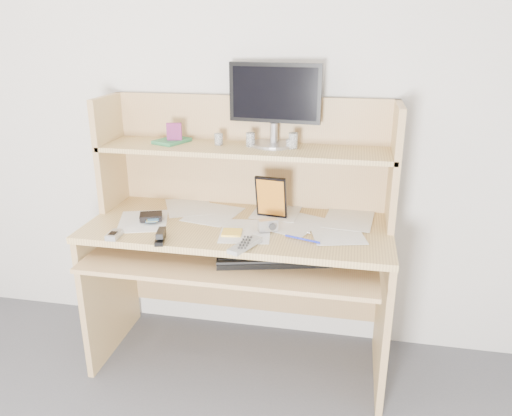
% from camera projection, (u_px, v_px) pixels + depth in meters
% --- Properties ---
extents(back_wall, '(3.60, 0.04, 2.50)m').
position_uv_depth(back_wall, '(252.00, 105.00, 2.44)').
color(back_wall, beige).
rests_on(back_wall, floor).
extents(desk, '(1.40, 0.70, 1.30)m').
position_uv_depth(desk, '(243.00, 229.00, 2.41)').
color(desk, tan).
rests_on(desk, floor).
extents(paper_clutter, '(1.32, 0.54, 0.01)m').
position_uv_depth(paper_clutter, '(239.00, 223.00, 2.31)').
color(paper_clutter, silver).
rests_on(paper_clutter, desk).
extents(keyboard, '(0.52, 0.29, 0.03)m').
position_uv_depth(keyboard, '(273.00, 257.00, 2.17)').
color(keyboard, black).
rests_on(keyboard, desk).
extents(tv_remote, '(0.12, 0.19, 0.02)m').
position_uv_depth(tv_remote, '(245.00, 245.00, 2.05)').
color(tv_remote, gray).
rests_on(tv_remote, paper_clutter).
extents(flip_phone, '(0.05, 0.09, 0.02)m').
position_uv_depth(flip_phone, '(114.00, 234.00, 2.16)').
color(flip_phone, '#B9B9BB').
rests_on(flip_phone, paper_clutter).
extents(stapler, '(0.07, 0.14, 0.04)m').
position_uv_depth(stapler, '(160.00, 235.00, 2.12)').
color(stapler, black).
rests_on(stapler, paper_clutter).
extents(wallet, '(0.13, 0.11, 0.03)m').
position_uv_depth(wallet, '(151.00, 216.00, 2.35)').
color(wallet, black).
rests_on(wallet, paper_clutter).
extents(sticky_note_pad, '(0.10, 0.10, 0.01)m').
position_uv_depth(sticky_note_pad, '(232.00, 233.00, 2.20)').
color(sticky_note_pad, '#F6F741').
rests_on(sticky_note_pad, desk).
extents(digital_camera, '(0.09, 0.07, 0.05)m').
position_uv_depth(digital_camera, '(268.00, 225.00, 2.21)').
color(digital_camera, '#ADADAF').
rests_on(digital_camera, paper_clutter).
extents(game_case, '(0.15, 0.04, 0.21)m').
position_uv_depth(game_case, '(271.00, 197.00, 2.34)').
color(game_case, black).
rests_on(game_case, paper_clutter).
extents(blue_pen, '(0.16, 0.06, 0.01)m').
position_uv_depth(blue_pen, '(302.00, 239.00, 2.12)').
color(blue_pen, '#1621A9').
rests_on(blue_pen, paper_clutter).
extents(card_box, '(0.07, 0.04, 0.10)m').
position_uv_depth(card_box, '(174.00, 133.00, 2.39)').
color(card_box, maroon).
rests_on(card_box, desk).
extents(shelf_book, '(0.17, 0.20, 0.02)m').
position_uv_depth(shelf_book, '(172.00, 141.00, 2.42)').
color(shelf_book, '#33803F').
rests_on(shelf_book, desk).
extents(chip_stack_a, '(0.04, 0.04, 0.05)m').
position_uv_depth(chip_stack_a, '(219.00, 139.00, 2.37)').
color(chip_stack_a, black).
rests_on(chip_stack_a, desk).
extents(chip_stack_b, '(0.05, 0.05, 0.07)m').
position_uv_depth(chip_stack_b, '(250.00, 140.00, 2.33)').
color(chip_stack_b, silver).
rests_on(chip_stack_b, desk).
extents(chip_stack_c, '(0.05, 0.05, 0.04)m').
position_uv_depth(chip_stack_c, '(290.00, 144.00, 2.30)').
color(chip_stack_c, black).
rests_on(chip_stack_c, desk).
extents(chip_stack_d, '(0.05, 0.05, 0.07)m').
position_uv_depth(chip_stack_d, '(293.00, 141.00, 2.30)').
color(chip_stack_d, white).
rests_on(chip_stack_d, desk).
extents(monitor, '(0.44, 0.22, 0.38)m').
position_uv_depth(monitor, '(275.00, 102.00, 2.32)').
color(monitor, '#A9A8AD').
rests_on(monitor, desk).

